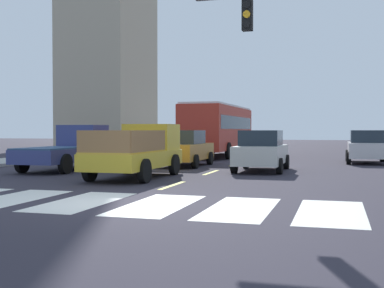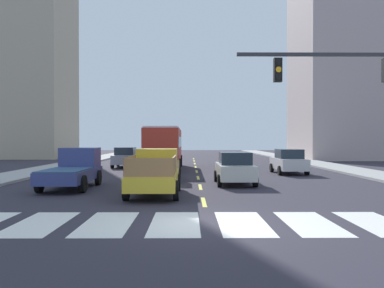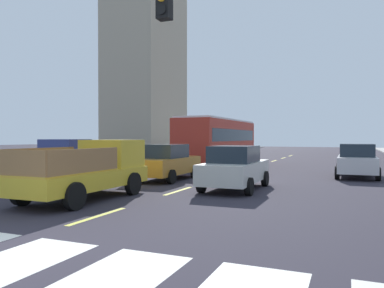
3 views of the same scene
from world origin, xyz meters
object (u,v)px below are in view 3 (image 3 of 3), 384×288
sedan_near_left (357,161)px  sedan_near_right (235,168)px  city_bus (219,139)px  pickup_stakebed (91,170)px  sedan_mid (166,162)px  pickup_dark (46,163)px  sedan_far (186,152)px

sedan_near_left → sedan_near_right: 8.09m
city_bus → sedan_near_right: bearing=-70.0°
pickup_stakebed → sedan_mid: bearing=90.0°
pickup_dark → sedan_near_left: size_ratio=1.18×
sedan_mid → sedan_far: size_ratio=1.00×
sedan_near_left → sedan_far: bearing=152.3°
pickup_dark → sedan_mid: (4.23, 3.37, -0.06)m
city_bus → sedan_near_left: bearing=-28.2°
pickup_dark → sedan_far: size_ratio=1.18×
city_bus → sedan_far: (-3.47, 2.21, -1.09)m
pickup_stakebed → sedan_near_left: 13.55m
pickup_dark → sedan_far: (0.30, 14.85, -0.06)m
sedan_far → sedan_near_right: same height
city_bus → sedan_far: 4.26m
sedan_far → sedan_near_right: (7.89, -13.38, 0.00)m
pickup_stakebed → pickup_dark: bearing=150.2°
sedan_far → sedan_near_left: bearing=-30.3°
sedan_near_right → sedan_mid: bearing=151.8°
sedan_mid → sedan_far: bearing=106.3°
pickup_dark → sedan_far: 14.85m
pickup_dark → city_bus: (3.77, 12.65, 1.03)m
sedan_near_right → sedan_near_left: bearing=53.5°
pickup_stakebed → sedan_near_right: size_ratio=1.18×
city_bus → sedan_far: city_bus is taller
city_bus → pickup_stakebed: bearing=-89.8°
sedan_far → sedan_near_right: 15.53m
sedan_mid → sedan_near_right: same height
pickup_stakebed → sedan_near_right: (3.94, 3.88, -0.08)m
pickup_stakebed → sedan_near_left: bearing=51.2°
sedan_mid → sedan_near_left: same height
pickup_stakebed → pickup_dark: size_ratio=1.00×
pickup_stakebed → sedan_mid: pickup_stakebed is taller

